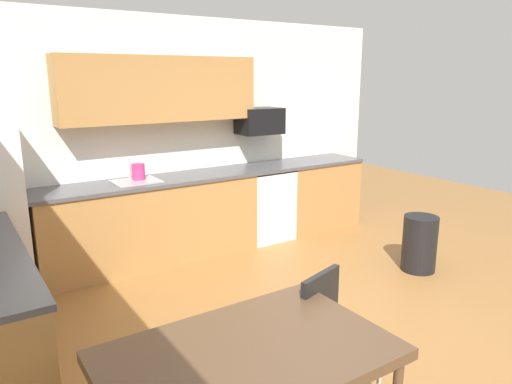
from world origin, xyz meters
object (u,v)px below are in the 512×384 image
at_px(trash_bin, 419,243).
at_px(kettle, 138,173).
at_px(oven_range, 264,203).
at_px(microwave, 260,121).
at_px(chair_near_table, 334,330).
at_px(dining_table, 248,361).

xyz_separation_m(trash_bin, kettle, (-2.39, 1.85, 0.72)).
relative_size(oven_range, trash_bin, 1.52).
distance_m(trash_bin, kettle, 3.11).
distance_m(oven_range, trash_bin, 1.97).
xyz_separation_m(microwave, trash_bin, (0.78, -1.90, -1.19)).
bearing_deg(microwave, trash_bin, -67.77).
relative_size(oven_range, chair_near_table, 1.07).
distance_m(dining_table, trash_bin, 3.29).
xyz_separation_m(chair_near_table, trash_bin, (2.22, 1.08, -0.20)).
relative_size(microwave, dining_table, 0.39).
distance_m(microwave, chair_near_table, 3.46).
height_order(microwave, trash_bin, microwave).
relative_size(chair_near_table, kettle, 4.25).
height_order(oven_range, trash_bin, oven_range).
bearing_deg(trash_bin, chair_near_table, -154.06).
relative_size(chair_near_table, trash_bin, 1.42).
height_order(dining_table, trash_bin, dining_table).
height_order(dining_table, kettle, kettle).
relative_size(microwave, trash_bin, 0.90).
bearing_deg(kettle, chair_near_table, -86.84).
xyz_separation_m(microwave, kettle, (-1.61, -0.05, -0.47)).
bearing_deg(kettle, trash_bin, -37.85).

